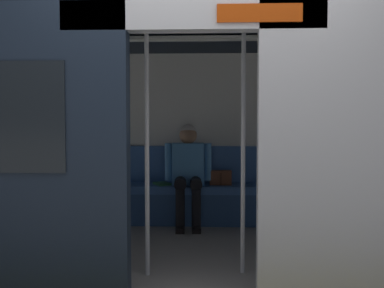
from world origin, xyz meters
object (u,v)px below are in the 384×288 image
object	(u,v)px
person_seated	(188,167)
grab_pole_door	(147,149)
handbag	(221,178)
train_car	(193,98)
book	(162,184)
bench_seat	(201,194)
grab_pole_far	(243,149)

from	to	relation	value
person_seated	grab_pole_door	size ratio (longest dim) A/B	0.59
handbag	grab_pole_door	size ratio (longest dim) A/B	0.13
train_car	book	xyz separation A→B (m)	(0.42, -1.14, -0.98)
handbag	book	bearing A→B (deg)	3.78
bench_seat	train_car	bearing A→B (deg)	87.43
grab_pole_far	train_car	bearing A→B (deg)	-57.33
book	train_car	bearing A→B (deg)	80.31
bench_seat	grab_pole_far	bearing A→B (deg)	102.06
person_seated	grab_pole_far	world-z (taller)	grab_pole_far
train_car	person_seated	xyz separation A→B (m)	(0.10, -1.07, -0.78)
book	grab_pole_far	bearing A→B (deg)	85.28
bench_seat	handbag	world-z (taller)	handbag
handbag	book	world-z (taller)	handbag
bench_seat	handbag	bearing A→B (deg)	-164.17
bench_seat	grab_pole_door	xyz separation A→B (m)	(0.38, 1.90, 0.66)
person_seated	grab_pole_door	world-z (taller)	grab_pole_door
grab_pole_door	grab_pole_far	xyz separation A→B (m)	(-0.77, -0.10, 0.00)
bench_seat	book	xyz separation A→B (m)	(0.47, -0.02, 0.12)
person_seated	book	distance (m)	0.38
person_seated	handbag	size ratio (longest dim) A/B	4.60
bench_seat	person_seated	world-z (taller)	person_seated
train_car	handbag	bearing A→B (deg)	-103.34
train_car	book	size ratio (longest dim) A/B	29.09
train_car	person_seated	distance (m)	1.33
train_car	book	distance (m)	1.56
grab_pole_door	book	bearing A→B (deg)	-87.46
book	bench_seat	bearing A→B (deg)	147.78
train_car	grab_pole_far	bearing A→B (deg)	122.67
book	person_seated	bearing A→B (deg)	137.44
book	handbag	bearing A→B (deg)	153.91
handbag	grab_pole_far	distance (m)	1.93
person_seated	grab_pole_door	xyz separation A→B (m)	(0.23, 1.84, 0.34)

